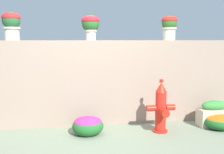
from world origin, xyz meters
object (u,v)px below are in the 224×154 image
object	(u,v)px
flower_bush_right	(220,121)
planter_box	(214,114)
potted_plant_1	(11,23)
potted_plant_3	(169,25)
potted_plant_2	(91,24)
fire_hydrant	(161,108)
flower_bush_left	(88,125)

from	to	relation	value
flower_bush_right	planter_box	xyz separation A→B (m)	(-0.04, 0.14, 0.08)
potted_plant_1	flower_bush_right	size ratio (longest dim) A/B	0.80
potted_plant_3	planter_box	size ratio (longest dim) A/B	0.79
potted_plant_3	potted_plant_2	bearing A→B (deg)	-179.35
potted_plant_3	fire_hydrant	distance (m)	1.59
potted_plant_3	flower_bush_left	xyz separation A→B (m)	(-1.58, -0.58, -1.65)
potted_plant_2	planter_box	bearing A→B (deg)	-12.60
fire_hydrant	flower_bush_left	xyz separation A→B (m)	(-1.22, 0.07, -0.25)
potted_plant_2	flower_bush_left	size ratio (longest dim) A/B	0.87
potted_plant_1	potted_plant_3	world-z (taller)	potted_plant_1
potted_plant_2	flower_bush_right	distance (m)	2.85
potted_plant_1	potted_plant_2	xyz separation A→B (m)	(1.34, -0.01, -0.01)
flower_bush_left	planter_box	bearing A→B (deg)	2.03
potted_plant_3	flower_bush_left	size ratio (longest dim) A/B	0.89
flower_bush_left	flower_bush_right	distance (m)	2.32
flower_bush_left	potted_plant_3	bearing A→B (deg)	20.34
fire_hydrant	potted_plant_3	bearing A→B (deg)	61.50
potted_plant_1	potted_plant_2	world-z (taller)	potted_plant_1
fire_hydrant	flower_bush_right	size ratio (longest dim) A/B	1.50
potted_plant_1	flower_bush_right	bearing A→B (deg)	-10.19
potted_plant_2	flower_bush_left	distance (m)	1.76
fire_hydrant	planter_box	distance (m)	1.09
potted_plant_1	planter_box	xyz separation A→B (m)	(3.52, -0.50, -1.61)
flower_bush_left	planter_box	xyz separation A→B (m)	(2.28, 0.08, 0.06)
potted_plant_2	flower_bush_right	world-z (taller)	potted_plant_2
potted_plant_1	fire_hydrant	world-z (taller)	potted_plant_1
potted_plant_3	planter_box	distance (m)	1.82
potted_plant_1	planter_box	distance (m)	3.90
potted_plant_2	flower_bush_left	bearing A→B (deg)	-100.49
potted_plant_1	potted_plant_2	distance (m)	1.34
fire_hydrant	planter_box	world-z (taller)	fire_hydrant
fire_hydrant	potted_plant_2	bearing A→B (deg)	150.28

